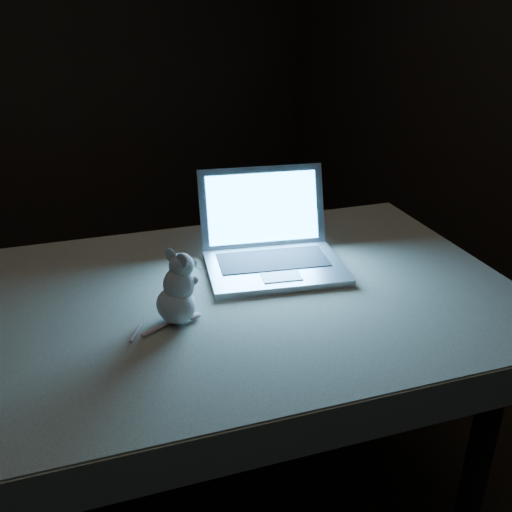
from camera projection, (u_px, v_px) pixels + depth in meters
floor at (250, 481)px, 2.16m from camera, size 5.00×5.00×0.00m
back_wall at (9, 61)px, 3.44m from camera, size 4.50×0.04×2.60m
table at (239, 404)px, 1.92m from camera, size 1.81×1.45×0.84m
tablecloth at (227, 306)px, 1.78m from camera, size 2.01×1.71×0.12m
laptop at (276, 229)px, 1.81m from camera, size 0.56×0.53×0.30m
plush_mouse at (175, 288)px, 1.55m from camera, size 0.17×0.17×0.21m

